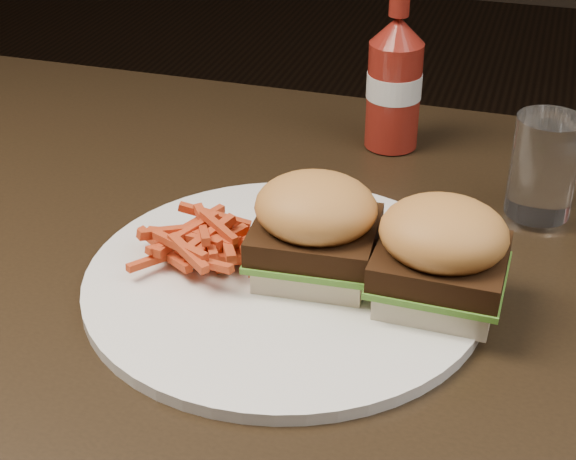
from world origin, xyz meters
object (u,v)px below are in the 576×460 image
(plate, at_px, (285,282))
(tumbler, at_px, (544,166))
(ketchup_bottle, at_px, (393,95))
(dining_table, at_px, (313,294))

(plate, distance_m, tumbler, 0.27)
(ketchup_bottle, height_order, tumbler, ketchup_bottle)
(dining_table, distance_m, plate, 0.04)
(plate, xyz_separation_m, tumbler, (0.20, 0.18, 0.05))
(tumbler, bearing_deg, plate, -137.01)
(ketchup_bottle, bearing_deg, tumbler, -35.17)
(dining_table, xyz_separation_m, ketchup_bottle, (0.01, 0.27, 0.08))
(dining_table, bearing_deg, plate, -127.62)
(dining_table, bearing_deg, ketchup_bottle, 87.60)
(plate, bearing_deg, tumbler, 42.99)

